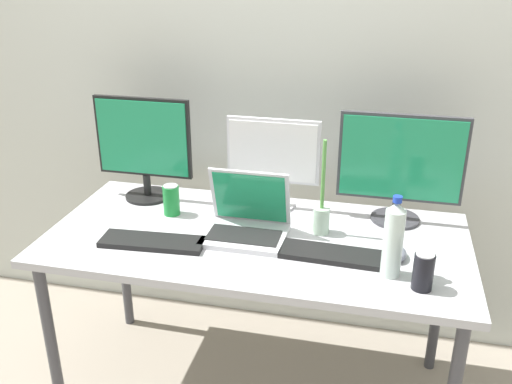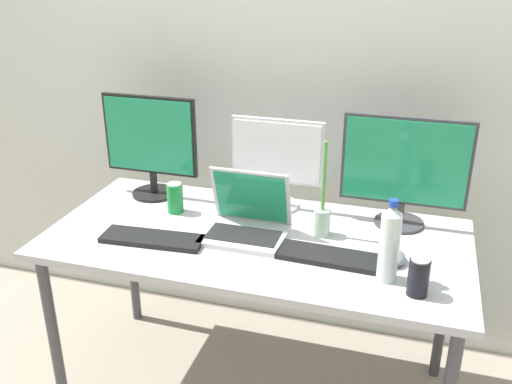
# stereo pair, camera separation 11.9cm
# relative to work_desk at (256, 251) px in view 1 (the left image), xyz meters

# --- Properties ---
(wall_back) EXTENTS (7.00, 0.08, 2.60)m
(wall_back) POSITION_rel_work_desk_xyz_m (0.00, 0.59, 0.62)
(wall_back) COLOR silver
(wall_back) RESTS_ON ground
(work_desk) EXTENTS (1.58, 0.76, 0.74)m
(work_desk) POSITION_rel_work_desk_xyz_m (0.00, 0.00, 0.00)
(work_desk) COLOR #424247
(work_desk) RESTS_ON ground
(monitor_left) EXTENTS (0.41, 0.19, 0.44)m
(monitor_left) POSITION_rel_work_desk_xyz_m (-0.54, 0.24, 0.30)
(monitor_left) COLOR black
(monitor_left) RESTS_ON work_desk
(monitor_center) EXTENTS (0.38, 0.19, 0.38)m
(monitor_center) POSITION_rel_work_desk_xyz_m (0.01, 0.28, 0.27)
(monitor_center) COLOR silver
(monitor_center) RESTS_ON work_desk
(monitor_right) EXTENTS (0.48, 0.19, 0.43)m
(monitor_right) POSITION_rel_work_desk_xyz_m (0.51, 0.26, 0.30)
(monitor_right) COLOR #38383D
(monitor_right) RESTS_ON work_desk
(laptop_silver) EXTENTS (0.30, 0.24, 0.25)m
(laptop_silver) POSITION_rel_work_desk_xyz_m (-0.04, 0.00, 0.12)
(laptop_silver) COLOR silver
(laptop_silver) RESTS_ON work_desk
(keyboard_main) EXTENTS (0.39, 0.15, 0.02)m
(keyboard_main) POSITION_rel_work_desk_xyz_m (-0.35, -0.15, 0.07)
(keyboard_main) COLOR black
(keyboard_main) RESTS_ON work_desk
(keyboard_aux) EXTENTS (0.41, 0.14, 0.02)m
(keyboard_aux) POSITION_rel_work_desk_xyz_m (0.32, -0.10, 0.07)
(keyboard_aux) COLOR black
(keyboard_aux) RESTS_ON work_desk
(mouse_by_keyboard) EXTENTS (0.07, 0.11, 0.04)m
(mouse_by_keyboard) POSITION_rel_work_desk_xyz_m (0.52, -0.05, 0.08)
(mouse_by_keyboard) COLOR slate
(mouse_by_keyboard) RESTS_ON work_desk
(water_bottle) EXTENTS (0.07, 0.07, 0.28)m
(water_bottle) POSITION_rel_work_desk_xyz_m (0.50, -0.17, 0.20)
(water_bottle) COLOR silver
(water_bottle) RESTS_ON work_desk
(soda_can_near_keyboard) EXTENTS (0.07, 0.07, 0.13)m
(soda_can_near_keyboard) POSITION_rel_work_desk_xyz_m (-0.38, 0.11, 0.13)
(soda_can_near_keyboard) COLOR #197F33
(soda_can_near_keyboard) RESTS_ON work_desk
(soda_can_by_laptop) EXTENTS (0.07, 0.07, 0.13)m
(soda_can_by_laptop) POSITION_rel_work_desk_xyz_m (0.60, -0.23, 0.13)
(soda_can_by_laptop) COLOR black
(soda_can_by_laptop) RESTS_ON work_desk
(bamboo_vase) EXTENTS (0.06, 0.06, 0.37)m
(bamboo_vase) POSITION_rel_work_desk_xyz_m (0.23, 0.08, 0.14)
(bamboo_vase) COLOR #B2D1B7
(bamboo_vase) RESTS_ON work_desk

